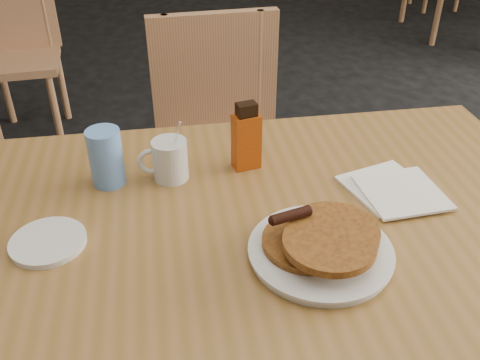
% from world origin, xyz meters
% --- Properties ---
extents(main_table, '(1.36, 0.93, 0.75)m').
position_xyz_m(main_table, '(0.06, -0.05, 0.71)').
color(main_table, olive).
rests_on(main_table, floor).
extents(chair_main_far, '(0.45, 0.45, 0.93)m').
position_xyz_m(chair_main_far, '(0.05, 0.68, 0.56)').
color(chair_main_far, '#AC7451').
rests_on(chair_main_far, floor).
extents(chair_wall_extra, '(0.41, 0.41, 0.83)m').
position_xyz_m(chair_wall_extra, '(-0.83, 1.94, 0.49)').
color(chair_wall_extra, '#AC7451').
rests_on(chair_wall_extra, floor).
extents(pancake_plate, '(0.27, 0.27, 0.08)m').
position_xyz_m(pancake_plate, '(0.14, -0.17, 0.77)').
color(pancake_plate, silver).
rests_on(pancake_plate, main_table).
extents(coffee_mug, '(0.11, 0.08, 0.15)m').
position_xyz_m(coffee_mug, '(-0.12, 0.14, 0.80)').
color(coffee_mug, silver).
rests_on(coffee_mug, main_table).
extents(syrup_bottle, '(0.07, 0.05, 0.16)m').
position_xyz_m(syrup_bottle, '(0.06, 0.16, 0.82)').
color(syrup_bottle, maroon).
rests_on(syrup_bottle, main_table).
extents(napkin_stack, '(0.21, 0.22, 0.01)m').
position_xyz_m(napkin_stack, '(0.36, 0.01, 0.76)').
color(napkin_stack, white).
rests_on(napkin_stack, main_table).
extents(blue_tumbler, '(0.08, 0.08, 0.13)m').
position_xyz_m(blue_tumbler, '(-0.26, 0.14, 0.82)').
color(blue_tumbler, '#6193E3').
rests_on(blue_tumbler, main_table).
extents(side_saucer, '(0.15, 0.15, 0.01)m').
position_xyz_m(side_saucer, '(-0.36, -0.05, 0.76)').
color(side_saucer, silver).
rests_on(side_saucer, main_table).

